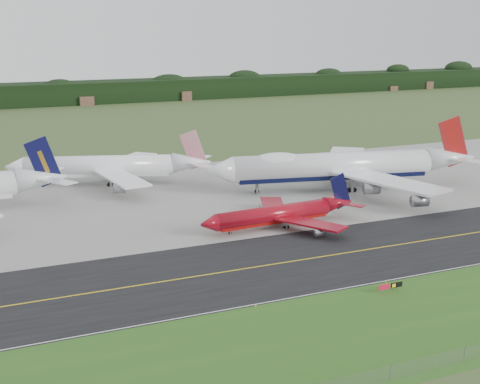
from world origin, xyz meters
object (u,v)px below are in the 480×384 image
Objects in this scene: jet_red_737 at (281,214)px; jet_star_tail at (110,166)px; jet_ba_747 at (342,166)px; taxiway_sign at (391,286)px.

jet_red_737 is 61.46m from jet_star_tail.
jet_red_737 is 0.70× the size of jet_star_tail.
taxiway_sign is at bearing -115.36° from jet_ba_747.
jet_ba_747 is 72.63m from taxiway_sign.
jet_ba_747 is 1.95× the size of jet_red_737.
jet_red_737 is at bearing -65.21° from jet_star_tail.
jet_ba_747 is at bearing -29.21° from jet_star_tail.
jet_star_tail is 12.02× the size of taxiway_sign.
jet_red_737 is 8.40× the size of taxiway_sign.
jet_ba_747 is 16.39× the size of taxiway_sign.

